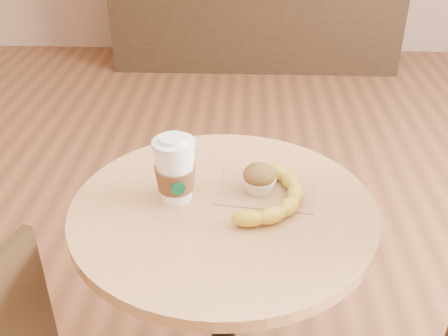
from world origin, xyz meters
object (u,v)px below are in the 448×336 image
at_px(cafe_table, 223,268).
at_px(muffin, 259,179).
at_px(banana, 272,194).
at_px(coffee_cup, 175,172).

height_order(cafe_table, muffin, muffin).
distance_m(muffin, banana, 0.05).
height_order(coffee_cup, banana, coffee_cup).
height_order(cafe_table, banana, banana).
bearing_deg(banana, cafe_table, -146.38).
distance_m(cafe_table, banana, 0.25).
distance_m(coffee_cup, muffin, 0.21).
bearing_deg(muffin, coffee_cup, -170.16).
height_order(coffee_cup, muffin, coffee_cup).
bearing_deg(banana, coffee_cup, -156.82).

